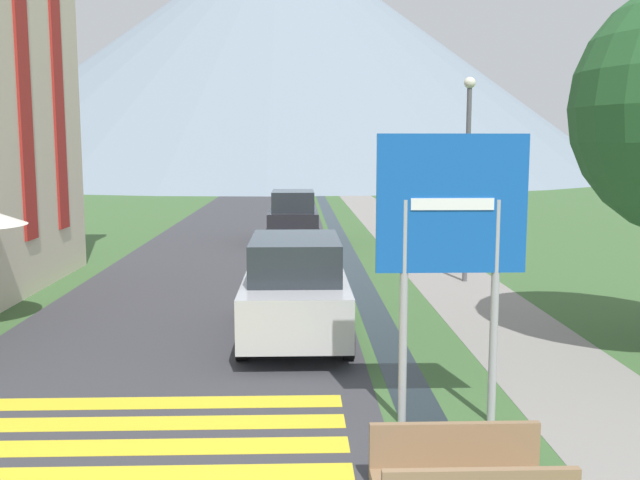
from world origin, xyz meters
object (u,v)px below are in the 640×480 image
(parked_car_far, at_px, (293,216))
(streetlamp, at_px, (468,162))
(road_sign, at_px, (451,234))
(parked_car_near, at_px, (295,288))

(parked_car_far, relative_size, streetlamp, 0.79)
(parked_car_far, xyz_separation_m, streetlamp, (4.36, -7.74, 2.09))
(road_sign, relative_size, parked_car_near, 0.82)
(road_sign, bearing_deg, parked_car_near, 115.39)
(parked_car_far, bearing_deg, streetlamp, -60.60)
(road_sign, height_order, parked_car_near, road_sign)
(road_sign, height_order, parked_car_far, road_sign)
(parked_car_near, relative_size, streetlamp, 0.85)
(parked_car_near, bearing_deg, parked_car_far, 90.51)
(road_sign, xyz_separation_m, parked_car_near, (-1.87, 3.94, -1.43))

